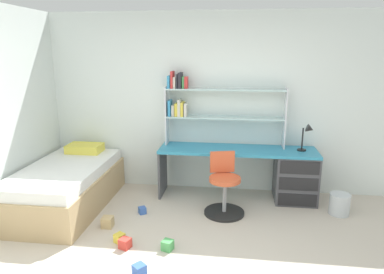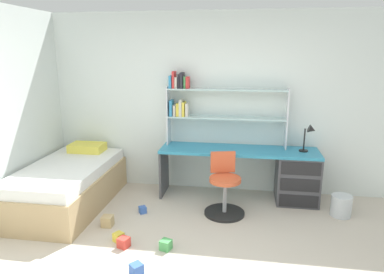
{
  "view_description": "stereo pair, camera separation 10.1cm",
  "coord_description": "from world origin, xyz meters",
  "px_view_note": "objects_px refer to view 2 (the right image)",
  "views": [
    {
      "loc": [
        0.37,
        -2.76,
        2.05
      ],
      "look_at": [
        -0.15,
        1.24,
        1.04
      ],
      "focal_mm": 32.48,
      "sensor_mm": 36.0,
      "label": 1
    },
    {
      "loc": [
        0.47,
        -2.74,
        2.05
      ],
      "look_at": [
        -0.15,
        1.24,
        1.04
      ],
      "focal_mm": 32.48,
      "sensor_mm": 36.0,
      "label": 2
    }
  ],
  "objects_px": {
    "desk_lamp": "(310,134)",
    "swivel_chair": "(224,191)",
    "toy_block_natural_3": "(108,221)",
    "waste_bin": "(341,206)",
    "toy_block_blue_0": "(143,210)",
    "bookshelf_hutch": "(207,103)",
    "toy_block_blue_5": "(136,269)",
    "desk": "(281,173)",
    "toy_block_yellow_1": "(119,237)",
    "bed_platform": "(68,185)",
    "toy_block_red_2": "(124,242)",
    "toy_block_green_4": "(166,245)"
  },
  "relations": [
    {
      "from": "swivel_chair",
      "to": "bed_platform",
      "type": "distance_m",
      "value": 2.1
    },
    {
      "from": "bookshelf_hutch",
      "to": "bed_platform",
      "type": "relative_size",
      "value": 0.93
    },
    {
      "from": "waste_bin",
      "to": "toy_block_red_2",
      "type": "distance_m",
      "value": 2.73
    },
    {
      "from": "desk",
      "to": "bookshelf_hutch",
      "type": "distance_m",
      "value": 1.41
    },
    {
      "from": "toy_block_red_2",
      "to": "toy_block_green_4",
      "type": "relative_size",
      "value": 1.02
    },
    {
      "from": "waste_bin",
      "to": "toy_block_blue_5",
      "type": "relative_size",
      "value": 2.59
    },
    {
      "from": "desk",
      "to": "toy_block_natural_3",
      "type": "height_order",
      "value": "desk"
    },
    {
      "from": "toy_block_natural_3",
      "to": "toy_block_blue_5",
      "type": "height_order",
      "value": "toy_block_natural_3"
    },
    {
      "from": "desk",
      "to": "bed_platform",
      "type": "bearing_deg",
      "value": -167.76
    },
    {
      "from": "toy_block_blue_0",
      "to": "bookshelf_hutch",
      "type": "bearing_deg",
      "value": 49.48
    },
    {
      "from": "toy_block_yellow_1",
      "to": "toy_block_blue_5",
      "type": "xyz_separation_m",
      "value": [
        0.37,
        -0.53,
        0.0
      ]
    },
    {
      "from": "swivel_chair",
      "to": "toy_block_red_2",
      "type": "distance_m",
      "value": 1.43
    },
    {
      "from": "desk_lamp",
      "to": "swivel_chair",
      "type": "relative_size",
      "value": 0.49
    },
    {
      "from": "swivel_chair",
      "to": "toy_block_blue_0",
      "type": "distance_m",
      "value": 1.09
    },
    {
      "from": "waste_bin",
      "to": "toy_block_yellow_1",
      "type": "distance_m",
      "value": 2.78
    },
    {
      "from": "desk",
      "to": "toy_block_green_4",
      "type": "bearing_deg",
      "value": -131.19
    },
    {
      "from": "desk",
      "to": "desk_lamp",
      "type": "xyz_separation_m",
      "value": [
        0.34,
        -0.0,
        0.57
      ]
    },
    {
      "from": "toy_block_green_4",
      "to": "toy_block_red_2",
      "type": "bearing_deg",
      "value": -176.89
    },
    {
      "from": "toy_block_blue_5",
      "to": "swivel_chair",
      "type": "bearing_deg",
      "value": 62.52
    },
    {
      "from": "toy_block_natural_3",
      "to": "toy_block_blue_5",
      "type": "bearing_deg",
      "value": -53.16
    },
    {
      "from": "bed_platform",
      "to": "toy_block_blue_5",
      "type": "height_order",
      "value": "bed_platform"
    },
    {
      "from": "bookshelf_hutch",
      "to": "waste_bin",
      "type": "xyz_separation_m",
      "value": [
        1.79,
        -0.54,
        -1.19
      ]
    },
    {
      "from": "desk",
      "to": "toy_block_yellow_1",
      "type": "distance_m",
      "value": 2.35
    },
    {
      "from": "waste_bin",
      "to": "toy_block_natural_3",
      "type": "bearing_deg",
      "value": -165.8
    },
    {
      "from": "desk_lamp",
      "to": "toy_block_natural_3",
      "type": "relative_size",
      "value": 3.01
    },
    {
      "from": "toy_block_red_2",
      "to": "toy_block_green_4",
      "type": "xyz_separation_m",
      "value": [
        0.46,
        0.02,
        -0.0
      ]
    },
    {
      "from": "toy_block_blue_0",
      "to": "toy_block_blue_5",
      "type": "xyz_separation_m",
      "value": [
        0.31,
        -1.24,
        0.01
      ]
    },
    {
      "from": "toy_block_blue_5",
      "to": "toy_block_natural_3",
      "type": "bearing_deg",
      "value": 126.84
    },
    {
      "from": "desk_lamp",
      "to": "toy_block_yellow_1",
      "type": "bearing_deg",
      "value": -147.54
    },
    {
      "from": "waste_bin",
      "to": "desk_lamp",
      "type": "bearing_deg",
      "value": 136.18
    },
    {
      "from": "desk_lamp",
      "to": "toy_block_red_2",
      "type": "xyz_separation_m",
      "value": [
        -2.1,
        -1.5,
        -0.92
      ]
    },
    {
      "from": "swivel_chair",
      "to": "toy_block_yellow_1",
      "type": "height_order",
      "value": "swivel_chair"
    },
    {
      "from": "toy_block_blue_0",
      "to": "toy_block_blue_5",
      "type": "distance_m",
      "value": 1.27
    },
    {
      "from": "bookshelf_hutch",
      "to": "swivel_chair",
      "type": "relative_size",
      "value": 2.15
    },
    {
      "from": "toy_block_natural_3",
      "to": "toy_block_blue_5",
      "type": "xyz_separation_m",
      "value": [
        0.63,
        -0.84,
        -0.01
      ]
    },
    {
      "from": "desk_lamp",
      "to": "toy_block_red_2",
      "type": "relative_size",
      "value": 3.52
    },
    {
      "from": "toy_block_blue_0",
      "to": "toy_block_natural_3",
      "type": "bearing_deg",
      "value": -128.4
    },
    {
      "from": "waste_bin",
      "to": "toy_block_blue_0",
      "type": "relative_size",
      "value": 3.14
    },
    {
      "from": "bed_platform",
      "to": "toy_block_blue_0",
      "type": "relative_size",
      "value": 20.94
    },
    {
      "from": "toy_block_yellow_1",
      "to": "toy_block_red_2",
      "type": "relative_size",
      "value": 0.91
    },
    {
      "from": "desk",
      "to": "bed_platform",
      "type": "height_order",
      "value": "desk"
    },
    {
      "from": "toy_block_natural_3",
      "to": "toy_block_green_4",
      "type": "height_order",
      "value": "toy_block_natural_3"
    },
    {
      "from": "bookshelf_hutch",
      "to": "swivel_chair",
      "type": "bearing_deg",
      "value": -65.51
    },
    {
      "from": "bed_platform",
      "to": "desk_lamp",
      "type": "bearing_deg",
      "value": 10.88
    },
    {
      "from": "desk",
      "to": "toy_block_red_2",
      "type": "bearing_deg",
      "value": -139.33
    },
    {
      "from": "bookshelf_hutch",
      "to": "toy_block_yellow_1",
      "type": "xyz_separation_m",
      "value": [
        -0.79,
        -1.56,
        -1.28
      ]
    },
    {
      "from": "toy_block_blue_5",
      "to": "waste_bin",
      "type": "bearing_deg",
      "value": 35.18
    },
    {
      "from": "toy_block_blue_0",
      "to": "toy_block_red_2",
      "type": "distance_m",
      "value": 0.81
    },
    {
      "from": "bed_platform",
      "to": "toy_block_green_4",
      "type": "relative_size",
      "value": 17.01
    },
    {
      "from": "toy_block_blue_5",
      "to": "bed_platform",
      "type": "bearing_deg",
      "value": 136.24
    }
  ]
}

